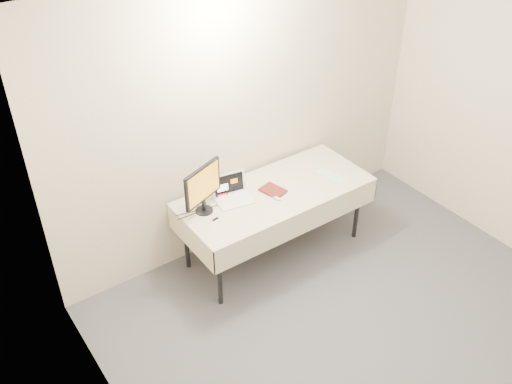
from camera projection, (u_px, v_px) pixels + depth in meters
back_wall at (247, 114)px, 5.28m from camera, size 4.00×0.10×2.70m
table at (275, 196)px, 5.37m from camera, size 1.86×0.81×0.74m
laptop at (232, 194)px, 5.20m from camera, size 0.36×0.31×0.22m
monitor at (203, 186)px, 4.92m from camera, size 0.43×0.20×0.46m
book at (267, 185)px, 5.21m from camera, size 0.17×0.06×0.23m
alarm_clock at (221, 194)px, 5.25m from camera, size 0.12×0.07×0.05m
clicker at (277, 198)px, 5.22m from camera, size 0.07×0.10×0.02m
paper_form at (332, 175)px, 5.55m from camera, size 0.17×0.33×0.00m
usb_dongle at (215, 219)px, 4.97m from camera, size 0.06×0.03×0.01m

